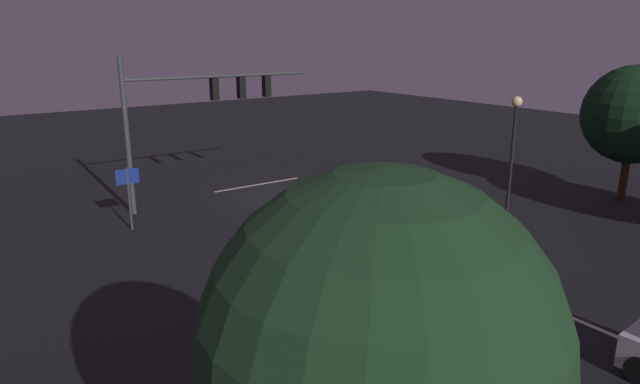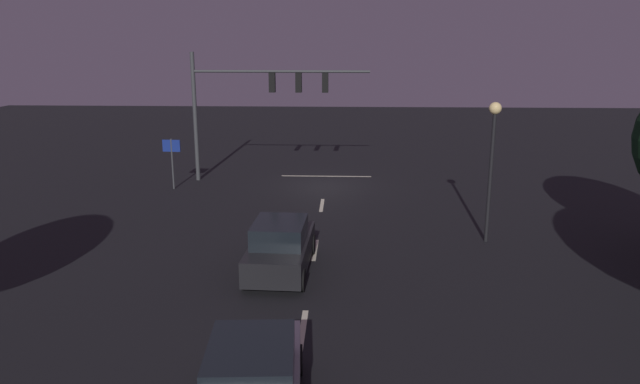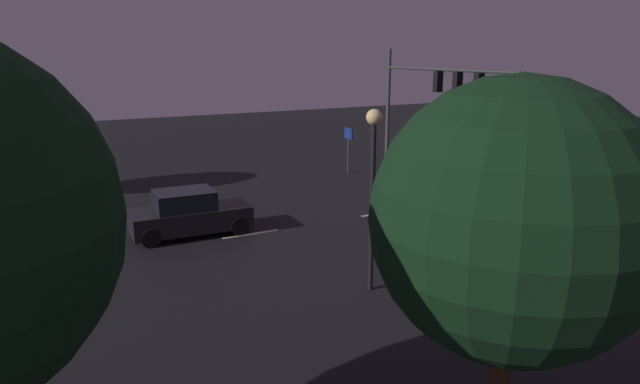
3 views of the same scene
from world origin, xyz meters
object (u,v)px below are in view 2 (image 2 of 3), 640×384
Objects in this scene: car_distant at (253,384)px; street_lamp_left_kerb at (493,146)px; car_approaching at (281,247)px; traffic_signal_assembly at (258,93)px; route_sign at (172,153)px.

car_distant is 13.33m from street_lamp_left_kerb.
traffic_signal_assembly is at bearing -78.87° from car_approaching.
route_sign is (13.95, -7.58, -1.75)m from street_lamp_left_kerb.
traffic_signal_assembly is 5.41m from route_sign.
car_approaching is at bearing 101.13° from traffic_signal_assembly.
traffic_signal_assembly reaches higher than car_distant.
traffic_signal_assembly is 13.70m from car_approaching.
traffic_signal_assembly is 1.80× the size of street_lamp_left_kerb.
traffic_signal_assembly is at bearing -153.05° from route_sign.
street_lamp_left_kerb is at bearing -122.39° from car_distant.
street_lamp_left_kerb is (-6.98, -11.01, 2.80)m from car_distant.
car_approaching is at bearing 23.81° from street_lamp_left_kerb.
car_approaching is 0.86× the size of street_lamp_left_kerb.
car_distant is at bearing 97.86° from traffic_signal_assembly.
route_sign is at bearing -58.38° from car_approaching.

